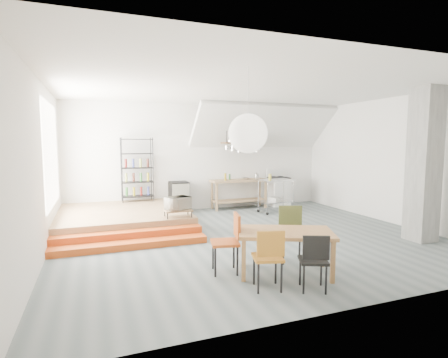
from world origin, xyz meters
name	(u,v)px	position (x,y,z in m)	size (l,w,h in m)	color
floor	(249,237)	(0.00, 0.00, 0.00)	(8.00, 8.00, 0.00)	#556062
wall_back	(202,158)	(0.00, 3.50, 1.60)	(8.00, 0.04, 3.20)	silver
wall_left	(41,169)	(-4.00, 0.00, 1.60)	(0.04, 7.00, 3.20)	silver
wall_right	(392,161)	(4.00, 0.00, 1.60)	(0.04, 7.00, 3.20)	silver
ceiling	(250,88)	(0.00, 0.00, 3.20)	(8.00, 7.00, 0.02)	white
slope_ceiling	(263,127)	(1.80, 2.90, 2.55)	(4.40, 1.80, 0.15)	white
window_pane	(51,155)	(-3.98, 1.50, 1.80)	(0.02, 2.50, 2.20)	white
platform	(123,218)	(-2.50, 2.00, 0.20)	(3.00, 3.00, 0.40)	olive
step_lower	(131,245)	(-2.50, 0.05, 0.07)	(3.00, 0.35, 0.13)	#C34B17
step_upper	(130,237)	(-2.50, 0.40, 0.13)	(3.00, 0.35, 0.27)	#C34B17
concrete_column	(424,165)	(3.30, -1.50, 1.60)	(0.50, 0.50, 3.20)	slate
kitchen_counter	(239,189)	(1.10, 3.15, 0.63)	(1.80, 0.60, 0.91)	olive
stove	(278,191)	(2.50, 3.16, 0.48)	(0.60, 0.60, 1.18)	white
pot_rack	(243,145)	(1.13, 2.92, 1.98)	(1.20, 0.50, 1.43)	#41281A
wire_shelving	(137,169)	(-2.00, 3.20, 1.33)	(0.88, 0.38, 1.80)	black
microwave_shelf	(178,210)	(-1.40, 0.75, 0.55)	(0.60, 0.40, 0.16)	olive
paper_lantern	(248,133)	(-0.91, -1.93, 2.20)	(0.60, 0.60, 0.60)	white
dining_table	(286,236)	(-0.36, -2.17, 0.61)	(1.66, 1.33, 0.69)	olive
chair_mustard	(269,254)	(-0.90, -2.65, 0.53)	(0.49, 0.49, 0.88)	#9E631B
chair_black	(314,257)	(-0.33, -2.90, 0.49)	(0.49, 0.49, 0.82)	black
chair_olive	(291,228)	(0.07, -1.63, 0.57)	(0.56, 0.56, 0.95)	#515A2A
chair_red	(230,238)	(-1.15, -1.80, 0.56)	(0.51, 0.51, 0.94)	#AE4918
rolling_cart	(276,191)	(1.88, 2.20, 0.63)	(1.05, 0.67, 0.98)	silver
mini_fridge	(179,197)	(-0.81, 3.20, 0.46)	(0.54, 0.54, 0.91)	black
microwave	(178,203)	(-1.40, 0.75, 0.71)	(0.52, 0.35, 0.29)	beige
bowl	(246,179)	(1.31, 3.10, 0.94)	(0.23, 0.23, 0.06)	silver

